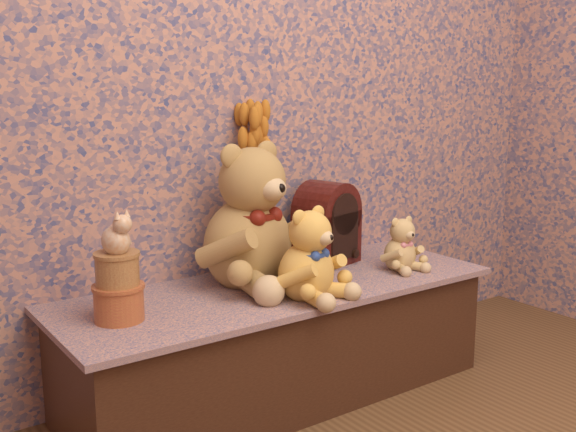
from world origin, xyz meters
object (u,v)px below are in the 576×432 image
(teddy_large, at_px, (248,208))
(cathedral_radio, at_px, (327,222))
(teddy_small, at_px, (400,241))
(ceramic_vase, at_px, (253,244))
(teddy_medium, at_px, (307,249))
(cat_figurine, at_px, (115,231))
(biscuit_tin_lower, at_px, (119,303))

(teddy_large, bearing_deg, cathedral_radio, -4.70)
(teddy_large, height_order, teddy_small, teddy_large)
(cathedral_radio, height_order, ceramic_vase, cathedral_radio)
(teddy_medium, relative_size, teddy_small, 1.49)
(teddy_large, relative_size, ceramic_vase, 2.57)
(cat_figurine, bearing_deg, ceramic_vase, 1.68)
(teddy_medium, relative_size, cathedral_radio, 1.00)
(teddy_large, distance_m, cathedral_radio, 0.38)
(cathedral_radio, relative_size, ceramic_vase, 1.56)
(teddy_medium, distance_m, teddy_small, 0.47)
(teddy_small, distance_m, cathedral_radio, 0.27)
(cathedral_radio, distance_m, biscuit_tin_lower, 0.87)
(biscuit_tin_lower, xyz_separation_m, cat_figurine, (0.00, 0.00, 0.21))
(teddy_large, distance_m, ceramic_vase, 0.21)
(ceramic_vase, height_order, biscuit_tin_lower, ceramic_vase)
(teddy_large, xyz_separation_m, cat_figurine, (-0.49, -0.10, 0.00))
(ceramic_vase, bearing_deg, teddy_small, -32.88)
(teddy_large, distance_m, biscuit_tin_lower, 0.54)
(teddy_medium, relative_size, cat_figurine, 2.41)
(teddy_medium, height_order, cathedral_radio, same)
(teddy_small, distance_m, ceramic_vase, 0.52)
(biscuit_tin_lower, relative_size, cat_figurine, 1.10)
(teddy_medium, distance_m, cathedral_radio, 0.41)
(teddy_small, xyz_separation_m, cat_figurine, (-1.02, 0.07, 0.15))
(teddy_small, xyz_separation_m, ceramic_vase, (-0.44, 0.28, -0.00))
(teddy_medium, xyz_separation_m, biscuit_tin_lower, (-0.55, 0.13, -0.10))
(teddy_large, xyz_separation_m, cathedral_radio, (0.37, 0.05, -0.10))
(teddy_large, xyz_separation_m, teddy_small, (0.53, -0.17, -0.15))
(teddy_large, xyz_separation_m, teddy_medium, (0.07, -0.23, -0.10))
(teddy_medium, distance_m, cat_figurine, 0.58)
(teddy_large, xyz_separation_m, ceramic_vase, (0.09, 0.12, -0.15))
(teddy_medium, xyz_separation_m, ceramic_vase, (0.02, 0.35, -0.05))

